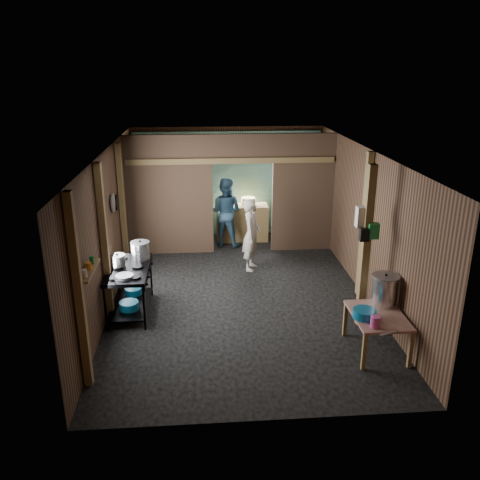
{
  "coord_description": "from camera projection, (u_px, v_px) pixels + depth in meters",
  "views": [
    {
      "loc": [
        -0.65,
        -8.3,
        3.96
      ],
      "look_at": [
        0.0,
        -0.2,
        1.1
      ],
      "focal_mm": 37.37,
      "sensor_mm": 36.0,
      "label": 1
    }
  ],
  "objects": [
    {
      "name": "wall_front",
      "position": [
        264.0,
        323.0,
        5.45
      ],
      "size": [
        4.5,
        0.0,
        2.6
      ],
      "primitive_type": "cube",
      "color": "brown",
      "rests_on": "ground"
    },
    {
      "name": "back_counter",
      "position": [
        242.0,
        223.0,
        11.83
      ],
      "size": [
        1.2,
        0.5,
        0.85
      ],
      "primitive_type": "cube",
      "color": "olive",
      "rests_on": "floor"
    },
    {
      "name": "post_left_b",
      "position": [
        105.0,
        244.0,
        7.82
      ],
      "size": [
        0.1,
        0.12,
        2.6
      ],
      "primitive_type": "cube",
      "color": "olive",
      "rests_on": "floor"
    },
    {
      "name": "stove_pot_large",
      "position": [
        141.0,
        251.0,
        8.53
      ],
      "size": [
        0.38,
        0.38,
        0.33
      ],
      "primitive_type": null,
      "rotation": [
        0.0,
        0.0,
        0.23
      ],
      "color": "silver",
      "rests_on": "gas_range"
    },
    {
      "name": "cook",
      "position": [
        251.0,
        235.0,
        10.02
      ],
      "size": [
        0.49,
        0.61,
        1.48
      ],
      "primitive_type": "imported",
      "rotation": [
        0.0,
        0.0,
        1.29
      ],
      "color": "beige",
      "rests_on": "floor"
    },
    {
      "name": "bag_white",
      "position": [
        363.0,
        217.0,
        7.57
      ],
      "size": [
        0.22,
        0.15,
        0.32
      ],
      "primitive_type": "cube",
      "color": "silver",
      "rests_on": "post_free"
    },
    {
      "name": "post_free",
      "position": [
        366.0,
        248.0,
        7.66
      ],
      "size": [
        0.12,
        0.12,
        2.6
      ],
      "primitive_type": "cube",
      "color": "olive",
      "rests_on": "floor"
    },
    {
      "name": "stock_pot",
      "position": [
        385.0,
        290.0,
        7.4
      ],
      "size": [
        0.45,
        0.45,
        0.47
      ],
      "primitive_type": null,
      "rotation": [
        0.0,
        0.0,
        0.12
      ],
      "color": "silver",
      "rests_on": "prep_table"
    },
    {
      "name": "gas_range",
      "position": [
        130.0,
        290.0,
        8.33
      ],
      "size": [
        0.71,
        1.37,
        0.81
      ],
      "primitive_type": null,
      "color": "black",
      "rests_on": "floor"
    },
    {
      "name": "prep_table",
      "position": [
        376.0,
        333.0,
        7.23
      ],
      "size": [
        0.72,
        0.99,
        0.59
      ],
      "primitive_type": null,
      "color": "tan",
      "rests_on": "floor"
    },
    {
      "name": "wall_shelf",
      "position": [
        89.0,
        271.0,
        6.57
      ],
      "size": [
        0.14,
        0.8,
        0.03
      ],
      "primitive_type": "cube",
      "color": "olive",
      "rests_on": "wall_left"
    },
    {
      "name": "post_left_a",
      "position": [
        79.0,
        294.0,
        6.13
      ],
      "size": [
        0.1,
        0.12,
        2.6
      ],
      "primitive_type": "cube",
      "color": "olive",
      "rests_on": "floor"
    },
    {
      "name": "turquoise_panel",
      "position": [
        228.0,
        184.0,
        11.99
      ],
      "size": [
        4.4,
        0.06,
        2.5
      ],
      "primitive_type": "cube",
      "color": "#73C6C0",
      "rests_on": "wall_back"
    },
    {
      "name": "blue_tub_front",
      "position": [
        129.0,
        306.0,
        8.2
      ],
      "size": [
        0.32,
        0.32,
        0.13
      ],
      "primitive_type": "cylinder",
      "color": "#0E618C",
      "rests_on": "gas_range"
    },
    {
      "name": "yellow_tub",
      "position": [
        248.0,
        201.0,
        11.67
      ],
      "size": [
        0.33,
        0.33,
        0.18
      ],
      "primitive_type": "cylinder",
      "color": "orange",
      "rests_on": "back_counter"
    },
    {
      "name": "pan_lid_small",
      "position": [
        117.0,
        202.0,
        9.24
      ],
      "size": [
        0.03,
        0.3,
        0.3
      ],
      "primitive_type": "cylinder",
      "rotation": [
        0.0,
        1.57,
        0.0
      ],
      "color": "black",
      "rests_on": "wall_left"
    },
    {
      "name": "wall_back",
      "position": [
        228.0,
        181.0,
        12.03
      ],
      "size": [
        4.5,
        0.0,
        2.6
      ],
      "primitive_type": "cube",
      "color": "brown",
      "rests_on": "ground"
    },
    {
      "name": "post_right",
      "position": [
        364.0,
        226.0,
        8.72
      ],
      "size": [
        0.1,
        0.12,
        2.6
      ],
      "primitive_type": "cube",
      "color": "olive",
      "rests_on": "floor"
    },
    {
      "name": "knife",
      "position": [
        389.0,
        333.0,
        6.63
      ],
      "size": [
        0.29,
        0.13,
        0.01
      ],
      "primitive_type": "cube",
      "rotation": [
        0.0,
        0.0,
        0.34
      ],
      "color": "silver",
      "rests_on": "prep_table"
    },
    {
      "name": "wall_clock",
      "position": [
        238.0,
        157.0,
        11.76
      ],
      "size": [
        0.2,
        0.03,
        0.2
      ],
      "primitive_type": "cylinder",
      "rotation": [
        1.57,
        0.0,
        0.0
      ],
      "color": "silver",
      "rests_on": "wall_back"
    },
    {
      "name": "ceiling",
      "position": [
        239.0,
        151.0,
        8.31
      ],
      "size": [
        4.5,
        7.0,
        0.0
      ],
      "primitive_type": "cube",
      "color": "#4B4B4B",
      "rests_on": "ground"
    },
    {
      "name": "jar_yellow",
      "position": [
        89.0,
        266.0,
        6.55
      ],
      "size": [
        0.08,
        0.08,
        0.1
      ],
      "primitive_type": "cylinder",
      "color": "orange",
      "rests_on": "wall_shelf"
    },
    {
      "name": "bag_black",
      "position": [
        364.0,
        235.0,
        7.5
      ],
      "size": [
        0.14,
        0.1,
        0.2
      ],
      "primitive_type": "cube",
      "color": "black",
      "rests_on": "post_free"
    },
    {
      "name": "bag_green",
      "position": [
        373.0,
        231.0,
        7.51
      ],
      "size": [
        0.16,
        0.12,
        0.24
      ],
      "primitive_type": "cube",
      "color": "#1B873D",
      "rests_on": "post_free"
    },
    {
      "name": "cross_beam",
      "position": [
        231.0,
        161.0,
        10.51
      ],
      "size": [
        4.4,
        0.12,
        0.12
      ],
      "primitive_type": "cube",
      "color": "olive",
      "rests_on": "wall_left"
    },
    {
      "name": "floor",
      "position": [
        239.0,
        293.0,
        9.17
      ],
      "size": [
        4.5,
        7.0,
        0.0
      ],
      "primitive_type": "cube",
      "color": "black",
      "rests_on": "ground"
    },
    {
      "name": "pan_lid_big",
      "position": [
        113.0,
        203.0,
        8.83
      ],
      "size": [
        0.03,
        0.34,
        0.34
      ],
      "primitive_type": "cylinder",
      "rotation": [
        0.0,
        1.57,
        0.0
      ],
      "color": "gray",
      "rests_on": "wall_left"
    },
    {
      "name": "partition_right",
      "position": [
        303.0,
        193.0,
        10.93
      ],
      "size": [
        1.35,
        0.1,
        2.6
      ],
      "primitive_type": "cube",
      "color": "#4B3623",
      "rests_on": "floor"
    },
    {
      "name": "post_left_c",
      "position": [
        123.0,
        209.0,
        9.71
      ],
      "size": [
        0.1,
        0.12,
        2.6
      ],
      "primitive_type": "cube",
      "color": "olive",
      "rests_on": "floor"
    },
    {
      "name": "frying_pan",
      "position": [
        125.0,
        276.0,
        7.81
      ],
      "size": [
        0.43,
        0.57,
        0.07
      ],
      "primitive_type": null,
      "rotation": [
        0.0,
        0.0,
        0.34
      ],
      "color": "gray",
      "rests_on": "gas_range"
    },
    {
      "name": "pink_bucket",
      "position": [
        375.0,
        322.0,
        6.77
      ],
      "size": [
        0.14,
        0.14,
        0.16
      ],
      "primitive_type": "cylinder",
      "rotation": [
        0.0,
        0.0,
        0.04
      ],
      "color": "#C04691",
      "rests_on": "prep_table"
    },
    {
      "name": "worker_back",
      "position": [
        225.0,
        212.0,
        11.36
      ],
      "size": [
        0.93,
        0.83,
        1.59
      ],
      "primitive_type": "imported",
      "rotation": [
        0.0,
        0.0,
        2.8
      ],
      "color": "#355F7A",
      "rests_on": "floor"
    },
    {
      "name": "blue_tub_back",
      "position": [
        133.0,
        291.0,
        8.74
      ],
      "size": [
        0.29,
        0.29,
        0.12
      ],
      "primitive_type": "cylinder",
      "color": "#0E618C",
      "rests_on": "gas_range"
    },
    {
      "name": "jar_green",
      "position": [
        92.0,
        260.0,
        6.76
      ],
      "size": [
        0.06,
        0.06,
        0.1
      ],
      "primitive_type": "cylinder",
      "color": "#1B873D",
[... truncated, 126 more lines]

